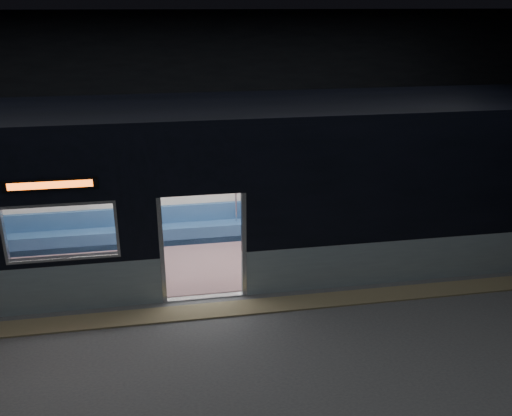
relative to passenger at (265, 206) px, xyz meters
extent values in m
cube|color=#47494C|center=(-1.61, -3.55, -0.81)|extent=(24.00, 14.00, 0.01)
cube|color=black|center=(-1.61, -3.55, 4.17)|extent=(24.00, 14.00, 0.04)
cube|color=black|center=(-1.61, 3.43, 1.69)|extent=(24.00, 0.04, 5.00)
cube|color=#8C7F59|center=(-1.61, -3.00, -0.79)|extent=(22.80, 0.50, 0.03)
cube|color=#93A8B0|center=(3.24, -2.49, -0.36)|extent=(8.30, 0.12, 0.90)
cube|color=black|center=(3.24, -2.49, 1.24)|extent=(8.30, 0.12, 2.30)
cube|color=black|center=(-1.61, -2.49, 1.82)|extent=(1.40, 0.12, 1.15)
cube|color=#B7BABC|center=(-2.35, -2.49, 0.22)|extent=(0.08, 0.14, 2.05)
cube|color=#B7BABC|center=(-0.87, -2.49, 0.22)|extent=(0.08, 0.14, 2.05)
cube|color=black|center=(-4.06, -2.57, 1.58)|extent=(1.50, 0.04, 0.18)
cube|color=#E24E0F|center=(-4.06, -2.57, 1.58)|extent=(1.34, 0.03, 0.12)
cube|color=beige|center=(-1.61, 0.39, 0.79)|extent=(18.00, 0.12, 3.20)
cube|color=black|center=(-1.61, -1.05, 2.47)|extent=(18.00, 3.00, 0.15)
cube|color=#8B6567|center=(-1.61, -1.05, -0.79)|extent=(17.76, 2.76, 0.04)
cube|color=beige|center=(-1.61, -1.05, 1.54)|extent=(17.76, 2.76, 0.10)
cube|color=#2D5484|center=(-1.61, 0.07, -0.56)|extent=(11.00, 0.48, 0.41)
cube|color=#2D5484|center=(-1.61, 0.26, -0.16)|extent=(11.00, 0.10, 0.40)
cube|color=#705255|center=(-4.91, -2.14, -0.56)|extent=(4.40, 0.48, 0.41)
cube|color=#705255|center=(1.69, -2.14, -0.56)|extent=(4.40, 0.48, 0.41)
cylinder|color=silver|center=(-2.56, -2.18, 0.36)|extent=(0.04, 0.04, 2.26)
cylinder|color=silver|center=(-2.56, 0.08, 0.36)|extent=(0.04, 0.04, 2.26)
cylinder|color=silver|center=(-0.66, -2.18, 0.36)|extent=(0.04, 0.04, 2.26)
cylinder|color=silver|center=(-0.66, 0.08, 0.36)|extent=(0.04, 0.04, 2.26)
cylinder|color=silver|center=(-1.61, 0.03, 1.14)|extent=(11.00, 0.03, 0.03)
cube|color=black|center=(-0.11, -0.15, -0.28)|extent=(0.17, 0.48, 0.16)
cube|color=black|center=(0.11, -0.15, -0.28)|extent=(0.17, 0.48, 0.16)
cylinder|color=black|center=(-0.11, -0.37, -0.55)|extent=(0.11, 0.11, 0.43)
cylinder|color=black|center=(0.11, -0.37, -0.55)|extent=(0.11, 0.11, 0.43)
cube|color=#C35385|center=(0.00, 0.04, -0.26)|extent=(0.41, 0.22, 0.20)
cylinder|color=#C35385|center=(0.00, 0.07, 0.10)|extent=(0.45, 0.45, 0.53)
sphere|color=tan|center=(0.00, 0.05, 0.47)|extent=(0.21, 0.21, 0.21)
sphere|color=black|center=(0.00, 0.09, 0.51)|extent=(0.22, 0.22, 0.22)
cube|color=black|center=(-0.01, -0.23, -0.13)|extent=(0.33, 0.31, 0.13)
cube|color=white|center=(-0.10, 0.31, 0.65)|extent=(0.94, 0.03, 0.61)
camera|label=1|loc=(-2.19, -11.39, 4.36)|focal=38.00mm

